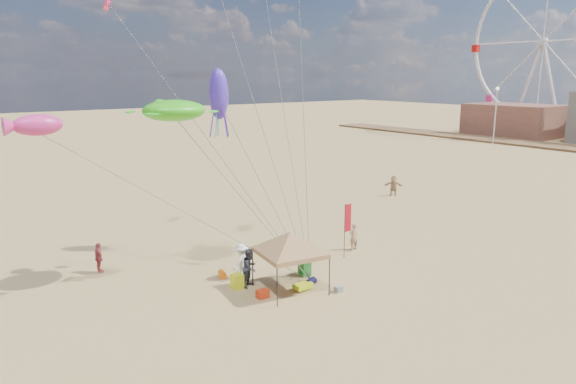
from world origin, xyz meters
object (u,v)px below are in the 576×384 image
(feather_flag, at_px, (347,221))
(cooler_blue, at_px, (297,254))
(chair_yellow, at_px, (237,281))
(person_far_a, at_px, (99,258))
(person_near_b, at_px, (250,268))
(person_near_a, at_px, (354,236))
(person_far_c, at_px, (393,186))
(ferris_wheel, at_px, (543,49))
(beach_cart, at_px, (303,286))
(lamp_north, at_px, (496,106))
(person_near_c, at_px, (242,261))
(cooler_red, at_px, (263,294))
(canopy_tent, at_px, (290,234))
(chair_green, at_px, (305,269))

(feather_flag, distance_m, cooler_blue, 3.32)
(chair_yellow, bearing_deg, person_far_a, 127.51)
(cooler_blue, relative_size, chair_yellow, 0.77)
(person_near_b, bearing_deg, cooler_blue, -5.14)
(person_near_a, bearing_deg, person_far_c, -141.64)
(chair_yellow, xyz_separation_m, ferris_wheel, (75.83, 27.12, 13.73))
(ferris_wheel, bearing_deg, beach_cart, -158.34)
(cooler_blue, height_order, person_far_c, person_far_c)
(feather_flag, height_order, person_far_c, feather_flag)
(lamp_north, bearing_deg, ferris_wheel, 10.11)
(cooler_blue, bearing_deg, person_near_c, -169.27)
(cooler_red, relative_size, person_near_c, 0.30)
(chair_yellow, bearing_deg, person_near_a, 5.88)
(beach_cart, distance_m, ferris_wheel, 80.23)
(person_far_a, bearing_deg, canopy_tent, -142.63)
(chair_yellow, height_order, beach_cart, chair_yellow)
(cooler_blue, height_order, person_far_a, person_far_a)
(feather_flag, height_order, person_near_a, feather_flag)
(person_far_a, relative_size, lamp_north, 0.19)
(chair_yellow, distance_m, person_near_b, 0.87)
(cooler_red, bearing_deg, ferris_wheel, 20.86)
(beach_cart, xyz_separation_m, person_far_c, (18.46, 11.18, 0.67))
(chair_yellow, bearing_deg, person_near_c, 48.04)
(chair_green, bearing_deg, person_far_a, 141.19)
(feather_flag, distance_m, chair_green, 4.03)
(canopy_tent, relative_size, person_far_a, 3.35)
(person_near_b, height_order, lamp_north, lamp_north)
(feather_flag, distance_m, person_near_b, 6.65)
(chair_green, relative_size, ferris_wheel, 0.02)
(canopy_tent, height_order, person_far_a, canopy_tent)
(person_far_a, bearing_deg, chair_green, -131.33)
(feather_flag, relative_size, cooler_blue, 5.73)
(person_near_b, distance_m, person_far_a, 8.08)
(chair_green, bearing_deg, feather_flag, 11.88)
(person_far_c, bearing_deg, lamp_north, 69.64)
(cooler_red, relative_size, beach_cart, 0.60)
(person_near_c, height_order, ferris_wheel, ferris_wheel)
(chair_yellow, distance_m, person_near_a, 8.45)
(chair_green, distance_m, person_near_c, 3.22)
(feather_flag, distance_m, ferris_wheel, 74.74)
(canopy_tent, bearing_deg, feather_flag, 19.37)
(beach_cart, distance_m, person_near_c, 3.42)
(feather_flag, bearing_deg, lamp_north, 24.87)
(chair_green, xyz_separation_m, person_near_a, (4.79, 1.47, 0.44))
(chair_yellow, distance_m, beach_cart, 3.15)
(person_near_a, bearing_deg, cooler_red, 22.13)
(ferris_wheel, bearing_deg, person_far_c, -161.88)
(canopy_tent, height_order, ferris_wheel, ferris_wheel)
(cooler_red, xyz_separation_m, person_near_b, (0.29, 1.50, 0.75))
(feather_flag, distance_m, chair_yellow, 7.38)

